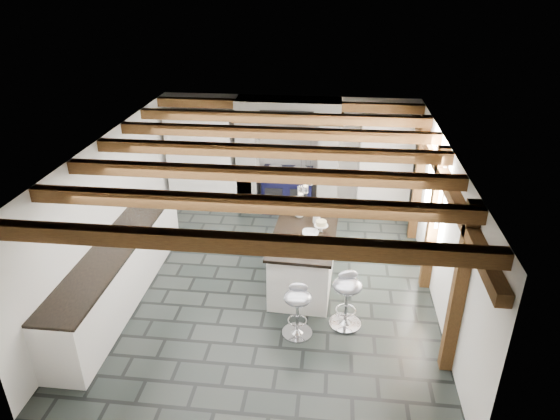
# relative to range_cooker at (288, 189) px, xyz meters

# --- Properties ---
(ground) EXTENTS (6.00, 6.00, 0.00)m
(ground) POSITION_rel_range_cooker_xyz_m (0.00, -2.68, -0.47)
(ground) COLOR black
(ground) RESTS_ON ground
(room_shell) EXTENTS (6.00, 6.03, 6.00)m
(room_shell) POSITION_rel_range_cooker_xyz_m (-0.61, -1.26, 0.60)
(room_shell) COLOR silver
(room_shell) RESTS_ON ground
(range_cooker) EXTENTS (1.00, 0.63, 0.99)m
(range_cooker) POSITION_rel_range_cooker_xyz_m (0.00, 0.00, 0.00)
(range_cooker) COLOR black
(range_cooker) RESTS_ON ground
(kitchen_island) EXTENTS (1.04, 1.87, 1.20)m
(kitchen_island) POSITION_rel_range_cooker_xyz_m (0.52, -2.58, -0.00)
(kitchen_island) COLOR white
(kitchen_island) RESTS_ON ground
(bar_stool_near) EXTENTS (0.51, 0.51, 0.84)m
(bar_stool_near) POSITION_rel_range_cooker_xyz_m (1.17, -3.58, 0.05)
(bar_stool_near) COLOR silver
(bar_stool_near) RESTS_ON ground
(bar_stool_far) EXTENTS (0.42, 0.42, 0.77)m
(bar_stool_far) POSITION_rel_range_cooker_xyz_m (0.52, -3.86, 0.01)
(bar_stool_far) COLOR silver
(bar_stool_far) RESTS_ON ground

